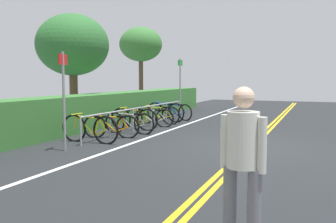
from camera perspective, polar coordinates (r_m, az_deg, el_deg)
ground_plane at (r=9.37m, az=12.76°, el=-5.50°), size 38.98×12.73×0.05m
centre_line_yellow_inner at (r=9.35m, az=13.25°, el=-5.36°), size 35.08×0.10×0.00m
centre_line_yellow_outer at (r=9.38m, az=12.28°, el=-5.31°), size 35.08×0.10×0.00m
bike_lane_stripe_white at (r=10.27m, az=-3.76°, el=-4.30°), size 35.08×0.12×0.00m
bike_rack at (r=12.39m, az=-3.98°, el=-0.07°), size 7.02×0.05×0.74m
bicycle_0 at (r=9.85m, az=-12.09°, el=-2.65°), size 0.46×1.77×0.79m
bicycle_1 at (r=10.55m, az=-8.81°, el=-2.29°), size 0.57×1.61×0.71m
bicycle_2 at (r=11.29m, az=-6.04°, el=-1.79°), size 0.46×1.69×0.70m
bicycle_3 at (r=12.10m, az=-5.30°, el=-1.17°), size 0.46×1.72×0.76m
bicycle_4 at (r=12.80m, az=-2.98°, el=-0.98°), size 0.59×1.72×0.69m
bicycle_5 at (r=13.62m, az=-1.61°, el=-0.54°), size 0.46×1.70×0.72m
bicycle_6 at (r=14.43m, az=-0.42°, el=-0.07°), size 0.50×1.73×0.79m
bicycle_7 at (r=15.07m, az=1.08°, el=0.01°), size 0.68×1.71×0.71m
pedestrian at (r=3.76m, az=11.53°, el=-6.75°), size 0.32×0.48×1.61m
sign_post_near at (r=8.82m, az=-15.92°, el=2.99°), size 0.36×0.09×2.30m
sign_post_far at (r=16.02m, az=1.90°, el=4.54°), size 0.36×0.08×2.55m
hedge_backdrop at (r=14.53m, az=-7.56°, el=0.71°), size 15.97×1.14×1.14m
tree_mid at (r=14.17m, az=-14.60°, el=9.92°), size 2.66×2.66×4.05m
tree_far_right at (r=20.08m, az=-4.26°, el=10.29°), size 2.30×2.30×4.44m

